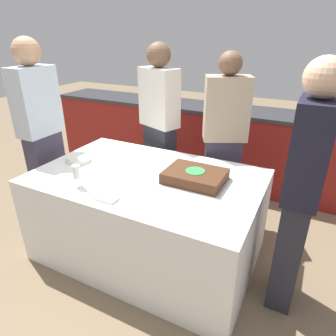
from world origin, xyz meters
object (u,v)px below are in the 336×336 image
Objects in this scene: wine_glass at (76,173)px; person_seated_right at (301,191)px; person_seated_left at (42,134)px; person_standing_back at (160,127)px; plate_stack at (79,159)px; person_cutting_cake at (224,141)px; cake at (195,176)px.

person_seated_right is (1.42, 0.38, 0.02)m from wine_glass.
person_standing_back is at bearing -45.54° from person_seated_left.
wine_glass is at bearing -48.40° from plate_stack.
person_seated_left is 2.17m from person_seated_right.
plate_stack is 0.88m from person_standing_back.
person_cutting_cake is 1.05m from person_seated_right.
plate_stack is at bearing -89.08° from person_seated_right.
cake is at bearing -95.94° from person_seated_right.
person_seated_left is (-0.43, 0.03, 0.14)m from plate_stack.
person_seated_left is (-1.45, -0.77, 0.07)m from person_cutting_cake.
person_standing_back is (0.35, 0.80, 0.11)m from plate_stack.
plate_stack is 0.12× the size of person_standing_back.
person_standing_back is (-0.67, 0.00, 0.04)m from person_cutting_cake.
person_seated_left is at bearing 65.80° from person_standing_back.
person_seated_left is 1.04× the size of person_seated_right.
person_cutting_cake is at bearing -137.10° from person_seated_right.
person_seated_left reaches higher than cake.
wine_glass is 1.35m from person_cutting_cake.
person_seated_left is at bearing 152.96° from wine_glass.
person_seated_left reaches higher than person_standing_back.
cake is 0.85m from wine_glass.
person_seated_right reaches higher than wine_glass.
person_seated_left is at bearing -90.00° from person_seated_right.
person_standing_back is at bearing -119.06° from person_seated_right.
person_cutting_cake reaches higher than cake.
person_seated_right is 1.58m from person_standing_back.
cake is at bearing 5.71° from plate_stack.
person_seated_left reaches higher than plate_stack.
person_standing_back is at bearing 66.10° from plate_stack.
person_seated_left is at bearing -177.07° from cake.
person_seated_right reaches higher than person_cutting_cake.
wine_glass is (-0.71, -0.45, 0.07)m from cake.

